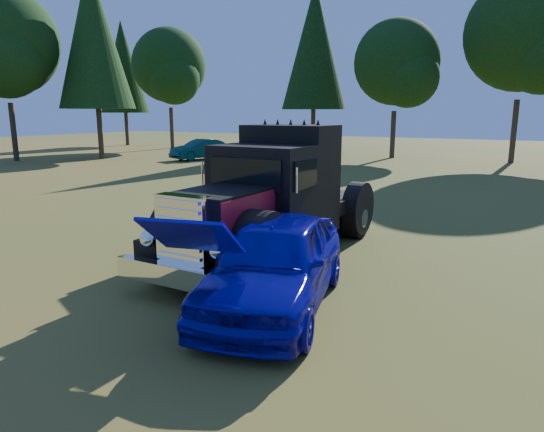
{
  "coord_description": "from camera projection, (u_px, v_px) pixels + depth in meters",
  "views": [
    {
      "loc": [
        6.48,
        -6.36,
        3.27
      ],
      "look_at": [
        1.48,
        2.25,
        1.15
      ],
      "focal_mm": 32.0,
      "sensor_mm": 36.0,
      "label": 1
    }
  ],
  "objects": [
    {
      "name": "spectator_near",
      "position": [
        224.0,
        215.0,
        11.91
      ],
      "size": [
        0.49,
        0.65,
        1.61
      ],
      "primitive_type": "imported",
      "rotation": [
        0.0,
        0.0,
        1.75
      ],
      "color": "#1B2641",
      "rests_on": "ground"
    },
    {
      "name": "diamond_t_truck",
      "position": [
        272.0,
        203.0,
        10.93
      ],
      "size": [
        3.31,
        7.16,
        3.0
      ],
      "color": "black",
      "rests_on": "ground"
    },
    {
      "name": "treeline",
      "position": [
        437.0,
        42.0,
        30.81
      ],
      "size": [
        72.1,
        23.52,
        13.84
      ],
      "color": "#2D2116",
      "rests_on": "ground"
    },
    {
      "name": "spectator_far",
      "position": [
        226.0,
        208.0,
        12.75
      ],
      "size": [
        0.89,
        0.99,
        1.67
      ],
      "primitive_type": "imported",
      "rotation": [
        0.0,
        0.0,
        1.19
      ],
      "color": "#20264B",
      "rests_on": "ground"
    },
    {
      "name": "ground",
      "position": [
        146.0,
        288.0,
        9.24
      ],
      "size": [
        120.0,
        120.0,
        0.0
      ],
      "primitive_type": "plane",
      "color": "#2C5017",
      "rests_on": "ground"
    },
    {
      "name": "distant_teal_car",
      "position": [
        201.0,
        149.0,
        34.58
      ],
      "size": [
        2.9,
        4.65,
        1.45
      ],
      "primitive_type": "imported",
      "rotation": [
        0.0,
        0.0,
        -0.34
      ],
      "color": "#09313B",
      "rests_on": "ground"
    },
    {
      "name": "hotrod_coupe",
      "position": [
        275.0,
        262.0,
        8.25
      ],
      "size": [
        2.97,
        4.93,
        1.89
      ],
      "color": "#0827BA",
      "rests_on": "ground"
    }
  ]
}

